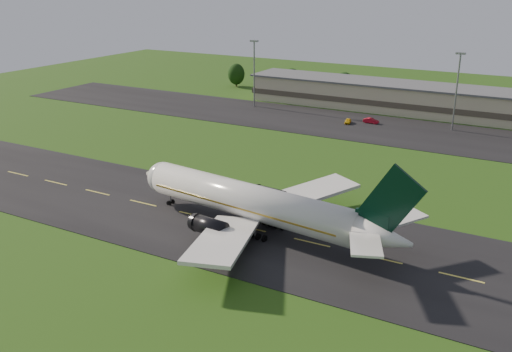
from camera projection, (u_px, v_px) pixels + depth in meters
The scene contains 9 objects.
ground at pixel (312, 243), 87.07m from camera, with size 360.00×360.00×0.00m, color #1B4010.
taxiway at pixel (312, 243), 87.05m from camera, with size 220.00×30.00×0.10m, color black.
apron at pixel (425, 135), 146.39m from camera, with size 260.00×30.00×0.10m, color black.
airliner at pixel (254, 203), 90.10m from camera, with size 51.21×41.90×15.57m.
terminal at pixel (470, 105), 162.08m from camera, with size 145.00×16.00×8.40m.
light_mast_west at pixel (254, 66), 174.04m from camera, with size 2.40×1.20×20.35m.
light_mast_centre at pixel (457, 82), 146.48m from camera, with size 2.40×1.20×20.35m.
service_vehicle_a at pixel (348, 121), 157.30m from camera, with size 1.53×3.79×1.29m, color #E9B80D.
service_vehicle_b at pixel (371, 121), 157.40m from camera, with size 1.50×4.30×1.42m, color #A10A1C.
Camera 1 is at (30.86, -72.94, 38.56)m, focal length 40.00 mm.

